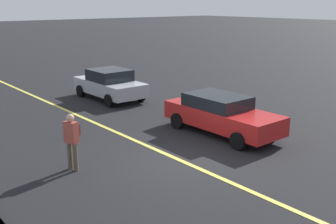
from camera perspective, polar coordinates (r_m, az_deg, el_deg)
name	(u,v)px	position (r m, az deg, el deg)	size (l,w,h in m)	color
ground	(179,160)	(12.60, 1.56, -6.76)	(200.00, 200.00, 0.00)	black
lane_stripe_center	(179,160)	(12.59, 1.56, -6.73)	(80.00, 0.16, 0.01)	#D8CC4C
car_red	(221,114)	(15.02, 7.45, -0.24)	(4.61, 1.89, 1.42)	red
car_silver	(110,84)	(20.51, -8.18, 3.92)	(4.20, 2.02, 1.49)	#A8AAB2
pedestrian_with_backpack	(72,138)	(11.89, -13.33, -3.51)	(0.45, 0.44, 1.68)	brown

